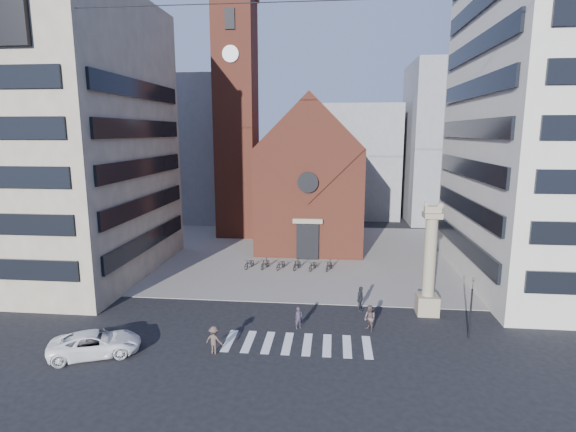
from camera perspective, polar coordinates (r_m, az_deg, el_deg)
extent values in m
plane|color=black|center=(33.44, 0.67, -13.59)|extent=(120.00, 120.00, 0.00)
cube|color=gray|center=(51.31, 2.62, -4.86)|extent=(46.00, 30.00, 0.05)
cube|color=brown|center=(55.98, 3.03, 2.69)|extent=(12.00, 16.00, 12.00)
cube|color=#5A2C1C|center=(55.87, 3.11, 8.85)|extent=(12.00, 15.40, 12.00)
cube|color=brown|center=(47.53, 2.61, 8.55)|extent=(11.76, 0.50, 11.76)
cylinder|color=black|center=(47.34, 2.54, 4.29)|extent=(2.20, 0.30, 2.20)
cube|color=black|center=(48.73, 2.49, -3.30)|extent=(2.40, 0.30, 4.00)
cube|color=gray|center=(48.18, 2.51, -0.65)|extent=(3.20, 0.40, 0.50)
cube|color=brown|center=(59.76, -6.56, 11.79)|extent=(5.00, 5.00, 30.00)
cylinder|color=white|center=(57.96, -7.32, 19.76)|extent=(2.00, 0.20, 2.00)
cube|color=black|center=(58.73, -7.42, 23.62)|extent=(1.20, 0.20, 2.40)
cube|color=tan|center=(48.44, -27.96, 8.56)|extent=(18.00, 20.00, 26.00)
cube|color=gray|center=(74.01, -12.13, 8.29)|extent=(16.00, 14.00, 22.00)
cube|color=gray|center=(75.59, 8.42, 6.94)|extent=(14.00, 12.00, 18.00)
cube|color=gray|center=(74.90, 21.05, 8.62)|extent=(16.00, 14.00, 24.00)
cube|color=gray|center=(36.53, 17.23, -10.67)|extent=(1.60, 1.60, 1.50)
cylinder|color=gray|center=(35.37, 17.57, -4.99)|extent=(0.90, 0.90, 6.00)
cube|color=gray|center=(34.67, 17.86, 0.11)|extent=(1.30, 1.30, 0.40)
cube|color=gray|center=(34.61, 17.90, 0.76)|extent=(1.20, 0.50, 0.55)
sphere|color=gray|center=(34.69, 18.81, 1.15)|extent=(0.56, 0.56, 0.56)
cube|color=gray|center=(34.44, 17.12, 1.44)|extent=(0.25, 0.15, 0.35)
cylinder|color=black|center=(33.03, 22.16, -11.44)|extent=(0.12, 0.12, 3.50)
imported|color=black|center=(32.32, 22.43, -7.90)|extent=(0.13, 0.16, 0.80)
imported|color=white|center=(31.44, -23.27, -14.65)|extent=(5.93, 4.33, 1.50)
imported|color=#302939|center=(32.53, 1.37, -12.80)|extent=(0.69, 0.63, 1.58)
imported|color=#534442|center=(32.57, 10.34, -12.68)|extent=(1.10, 1.14, 1.85)
imported|color=#26282E|center=(35.78, 9.15, -10.36)|extent=(0.87, 1.26, 1.98)
imported|color=#4A3931|center=(29.53, -9.35, -15.26)|extent=(1.29, 0.93, 1.80)
imported|color=black|center=(46.13, -4.92, -6.01)|extent=(1.25, 1.98, 0.98)
imported|color=black|center=(45.84, -2.92, -6.02)|extent=(1.10, 1.88, 1.09)
imported|color=black|center=(45.64, -0.90, -6.15)|extent=(1.25, 1.98, 0.98)
imported|color=black|center=(45.47, 1.14, -6.15)|extent=(1.10, 1.88, 1.09)
imported|color=black|center=(45.39, 3.19, -6.27)|extent=(1.25, 1.98, 0.98)
imported|color=black|center=(45.33, 5.24, -6.25)|extent=(1.10, 1.88, 1.09)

